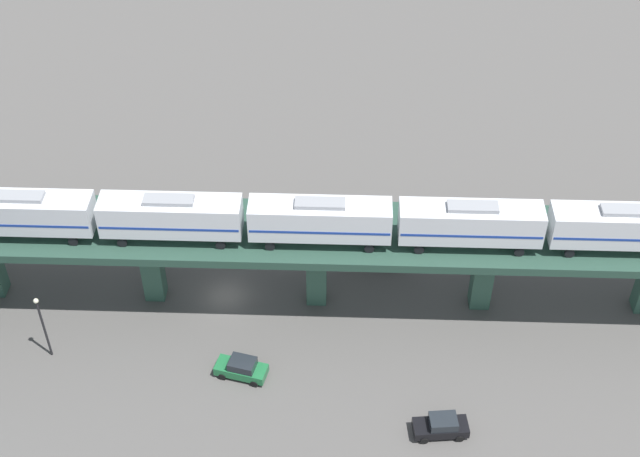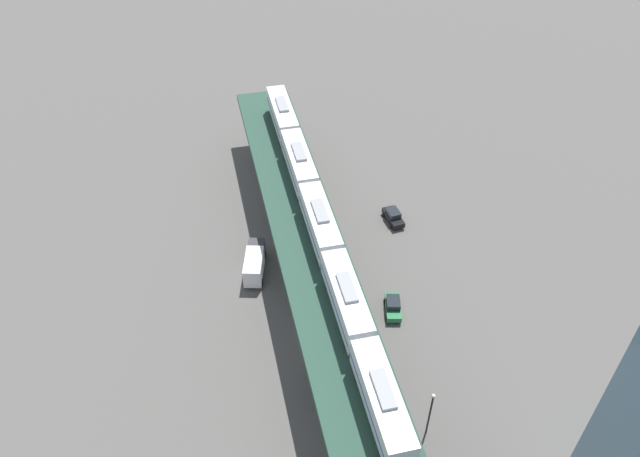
{
  "view_description": "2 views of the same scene",
  "coord_description": "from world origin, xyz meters",
  "px_view_note": "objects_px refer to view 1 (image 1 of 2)",
  "views": [
    {
      "loc": [
        -51.79,
        -28.2,
        59.73
      ],
      "look_at": [
        1.4,
        -8.86,
        9.96
      ],
      "focal_mm": 50.0,
      "sensor_mm": 36.0,
      "label": 1
    },
    {
      "loc": [
        -3.61,
        47.29,
        59.89
      ],
      "look_at": [
        1.4,
        -8.86,
        9.96
      ],
      "focal_mm": 35.0,
      "sensor_mm": 36.0,
      "label": 2
    }
  ],
  "objects_px": {
    "subway_train": "(320,219)",
    "delivery_truck": "(367,239)",
    "street_car_black": "(441,426)",
    "street_car_green": "(242,368)",
    "street_lamp": "(42,322)"
  },
  "relations": [
    {
      "from": "street_lamp",
      "to": "subway_train",
      "type": "bearing_deg",
      "value": -57.13
    },
    {
      "from": "delivery_truck",
      "to": "street_lamp",
      "type": "height_order",
      "value": "street_lamp"
    },
    {
      "from": "delivery_truck",
      "to": "street_lamp",
      "type": "distance_m",
      "value": 31.09
    },
    {
      "from": "street_car_green",
      "to": "delivery_truck",
      "type": "bearing_deg",
      "value": -16.11
    },
    {
      "from": "subway_train",
      "to": "delivery_truck",
      "type": "distance_m",
      "value": 12.91
    },
    {
      "from": "street_car_green",
      "to": "street_car_black",
      "type": "relative_size",
      "value": 0.95
    },
    {
      "from": "street_car_black",
      "to": "delivery_truck",
      "type": "bearing_deg",
      "value": 33.36
    },
    {
      "from": "street_car_green",
      "to": "delivery_truck",
      "type": "distance_m",
      "value": 19.14
    },
    {
      "from": "street_car_green",
      "to": "delivery_truck",
      "type": "xyz_separation_m",
      "value": [
        18.37,
        -5.31,
        0.82
      ]
    },
    {
      "from": "street_car_black",
      "to": "street_lamp",
      "type": "distance_m",
      "value": 34.34
    },
    {
      "from": "street_lamp",
      "to": "delivery_truck",
      "type": "bearing_deg",
      "value": -44.97
    },
    {
      "from": "subway_train",
      "to": "street_car_black",
      "type": "relative_size",
      "value": 12.67
    },
    {
      "from": "street_car_black",
      "to": "street_lamp",
      "type": "relative_size",
      "value": 0.68
    },
    {
      "from": "street_car_black",
      "to": "subway_train",
      "type": "bearing_deg",
      "value": 55.36
    },
    {
      "from": "street_car_black",
      "to": "street_car_green",
      "type": "bearing_deg",
      "value": 89.99
    }
  ]
}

